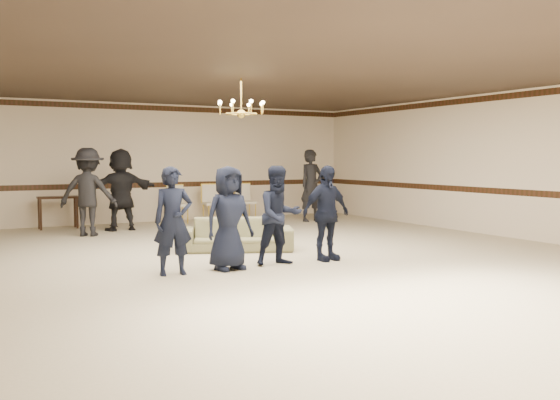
{
  "coord_description": "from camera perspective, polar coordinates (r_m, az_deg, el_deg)",
  "views": [
    {
      "loc": [
        -4.81,
        -9.36,
        1.76
      ],
      "look_at": [
        -0.0,
        -0.5,
        1.06
      ],
      "focal_mm": 39.52,
      "sensor_mm": 36.0,
      "label": 1
    }
  ],
  "objects": [
    {
      "name": "room",
      "position": [
        10.52,
        -1.29,
        3.13
      ],
      "size": [
        12.01,
        14.01,
        3.21
      ],
      "color": "#BCAE90",
      "rests_on": "ground"
    },
    {
      "name": "chair_rail",
      "position": [
        17.05,
        -12.08,
        1.36
      ],
      "size": [
        12.0,
        0.02,
        0.14
      ],
      "primitive_type": "cube",
      "color": "#371B10",
      "rests_on": "wall_back"
    },
    {
      "name": "crown_molding",
      "position": [
        17.08,
        -12.18,
        8.34
      ],
      "size": [
        12.0,
        0.02,
        0.14
      ],
      "primitive_type": "cube",
      "color": "#371B10",
      "rests_on": "wall_back"
    },
    {
      "name": "chandelier",
      "position": [
        11.47,
        -3.62,
        9.57
      ],
      "size": [
        0.94,
        0.94,
        0.89
      ],
      "primitive_type": null,
      "color": "gold",
      "rests_on": "ceiling"
    },
    {
      "name": "boy_a",
      "position": [
        9.3,
        -9.86,
        -1.92
      ],
      "size": [
        0.62,
        0.43,
        1.62
      ],
      "primitive_type": "imported",
      "rotation": [
        0.0,
        0.0,
        -0.07
      ],
      "color": "black",
      "rests_on": "floor"
    },
    {
      "name": "boy_b",
      "position": [
        9.62,
        -4.78,
        -1.68
      ],
      "size": [
        0.84,
        0.6,
        1.62
      ],
      "primitive_type": "imported",
      "rotation": [
        0.0,
        0.0,
        0.11
      ],
      "color": "black",
      "rests_on": "floor"
    },
    {
      "name": "boy_c",
      "position": [
        10.01,
        -0.05,
        -1.44
      ],
      "size": [
        0.8,
        0.63,
        1.62
      ],
      "primitive_type": "imported",
      "rotation": [
        0.0,
        0.0,
        -0.03
      ],
      "color": "black",
      "rests_on": "floor"
    },
    {
      "name": "boy_d",
      "position": [
        10.47,
        4.28,
        -1.21
      ],
      "size": [
        0.99,
        0.5,
        1.62
      ],
      "primitive_type": "imported",
      "rotation": [
        0.0,
        0.0,
        0.11
      ],
      "color": "black",
      "rests_on": "floor"
    },
    {
      "name": "settee",
      "position": [
        11.64,
        -4.06,
        -3.18
      ],
      "size": [
        2.25,
        1.58,
        0.61
      ],
      "primitive_type": "imported",
      "rotation": [
        0.0,
        0.0,
        -0.4
      ],
      "color": "#6E6C49",
      "rests_on": "floor"
    },
    {
      "name": "adult_left",
      "position": [
        14.33,
        -17.33,
        0.71
      ],
      "size": [
        1.46,
        1.24,
        1.96
      ],
      "primitive_type": "imported",
      "rotation": [
        0.0,
        0.0,
        2.66
      ],
      "color": "black",
      "rests_on": "floor"
    },
    {
      "name": "adult_mid",
      "position": [
        15.21,
        -14.52,
        0.94
      ],
      "size": [
        1.85,
        0.7,
        1.96
      ],
      "primitive_type": "imported",
      "rotation": [
        0.0,
        0.0,
        3.21
      ],
      "color": "black",
      "rests_on": "floor"
    },
    {
      "name": "adult_right",
      "position": [
        16.83,
        2.93,
        1.35
      ],
      "size": [
        0.77,
        0.56,
        1.96
      ],
      "primitive_type": "imported",
      "rotation": [
        0.0,
        0.0,
        0.13
      ],
      "color": "black",
      "rests_on": "floor"
    },
    {
      "name": "banquet_chair_left",
      "position": [
        16.57,
        -9.44,
        -0.41
      ],
      "size": [
        0.5,
        0.5,
        1.01
      ],
      "primitive_type": null,
      "rotation": [
        0.0,
        0.0,
        0.02
      ],
      "color": "beige",
      "rests_on": "floor"
    },
    {
      "name": "banquet_chair_mid",
      "position": [
        16.92,
        -6.23,
        -0.28
      ],
      "size": [
        0.53,
        0.53,
        1.01
      ],
      "primitive_type": null,
      "rotation": [
        0.0,
        0.0,
        -0.09
      ],
      "color": "beige",
      "rests_on": "floor"
    },
    {
      "name": "banquet_chair_right",
      "position": [
        17.32,
        -3.17,
        -0.17
      ],
      "size": [
        0.51,
        0.51,
        1.01
      ],
      "primitive_type": null,
      "rotation": [
        0.0,
        0.0,
        -0.05
      ],
      "color": "beige",
      "rests_on": "floor"
    },
    {
      "name": "console_table",
      "position": [
        16.05,
        -19.84,
        -1.1
      ],
      "size": [
        0.97,
        0.44,
        0.8
      ],
      "primitive_type": "cube",
      "rotation": [
        0.0,
        0.0,
        -0.04
      ],
      "color": "black",
      "rests_on": "floor"
    }
  ]
}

